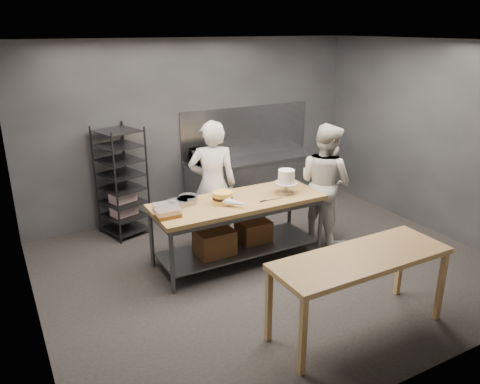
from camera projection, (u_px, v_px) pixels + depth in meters
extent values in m
plane|color=black|center=(271.00, 266.00, 6.53)|extent=(6.00, 6.00, 0.00)
cube|color=#4C4F54|center=(196.00, 128.00, 8.10)|extent=(6.00, 0.04, 3.00)
cube|color=olive|center=(238.00, 202.00, 6.42)|extent=(2.40, 0.90, 0.06)
cube|color=#47494C|center=(238.00, 247.00, 6.65)|extent=(2.25, 0.75, 0.03)
cylinder|color=#47494C|center=(172.00, 263.00, 5.74)|extent=(0.06, 0.06, 0.86)
cylinder|color=#47494C|center=(151.00, 239.00, 6.38)|extent=(0.06, 0.06, 0.86)
cylinder|color=#47494C|center=(320.00, 226.00, 6.77)|extent=(0.06, 0.06, 0.86)
cylinder|color=#47494C|center=(290.00, 209.00, 7.42)|extent=(0.06, 0.06, 0.86)
cube|color=brown|center=(214.00, 242.00, 6.39)|extent=(0.50, 0.40, 0.35)
cube|color=brown|center=(254.00, 230.00, 6.81)|extent=(0.45, 0.38, 0.30)
cube|color=olive|center=(361.00, 258.00, 4.91)|extent=(2.00, 0.70, 0.06)
cube|color=olive|center=(303.00, 337.00, 4.38)|extent=(0.06, 0.06, 0.84)
cube|color=olive|center=(269.00, 306.00, 4.88)|extent=(0.06, 0.06, 0.84)
cube|color=olive|center=(441.00, 286.00, 5.24)|extent=(0.06, 0.06, 0.84)
cube|color=olive|center=(400.00, 264.00, 5.74)|extent=(0.06, 0.06, 0.84)
cube|color=slate|center=(255.00, 160.00, 8.49)|extent=(2.60, 0.60, 0.04)
cube|color=slate|center=(254.00, 183.00, 8.64)|extent=(2.56, 0.56, 0.86)
cube|color=slate|center=(247.00, 131.00, 8.58)|extent=(2.60, 0.02, 0.90)
cube|color=black|center=(122.00, 182.00, 7.31)|extent=(0.76, 0.80, 1.75)
cube|color=white|center=(123.00, 201.00, 7.42)|extent=(0.43, 0.34, 0.45)
imported|color=silver|center=(213.00, 185.00, 6.89)|extent=(0.83, 0.70, 1.93)
imported|color=beige|center=(325.00, 183.00, 7.10)|extent=(0.87, 1.02, 1.83)
imported|color=black|center=(208.00, 157.00, 8.01)|extent=(0.54, 0.37, 0.30)
cylinder|color=#BCB396|center=(286.00, 192.00, 6.67)|extent=(0.20, 0.20, 0.02)
cylinder|color=#BCB396|center=(286.00, 188.00, 6.65)|extent=(0.06, 0.06, 0.12)
cylinder|color=#BCB396|center=(286.00, 183.00, 6.63)|extent=(0.34, 0.34, 0.02)
cylinder|color=silver|center=(286.00, 176.00, 6.59)|extent=(0.23, 0.23, 0.19)
cylinder|color=#F8CE4E|center=(223.00, 201.00, 6.29)|extent=(0.27, 0.27, 0.06)
cylinder|color=black|center=(223.00, 197.00, 6.27)|extent=(0.27, 0.27, 0.04)
cylinder|color=#F8CE4E|center=(222.00, 194.00, 6.26)|extent=(0.27, 0.27, 0.06)
cylinder|color=gray|center=(177.00, 203.00, 6.19)|extent=(0.28, 0.28, 0.07)
cylinder|color=gray|center=(188.00, 198.00, 6.37)|extent=(0.26, 0.26, 0.07)
cylinder|color=gray|center=(166.00, 207.00, 6.07)|extent=(0.25, 0.25, 0.07)
cylinder|color=gray|center=(187.00, 201.00, 6.27)|extent=(0.26, 0.26, 0.07)
cone|color=silver|center=(237.00, 203.00, 6.13)|extent=(0.32, 0.38, 0.12)
cube|color=slate|center=(274.00, 199.00, 6.43)|extent=(0.28, 0.02, 0.00)
cube|color=black|center=(263.00, 201.00, 6.35)|extent=(0.09, 0.02, 0.02)
cube|color=brown|center=(168.00, 215.00, 5.82)|extent=(0.30, 0.20, 0.05)
cube|color=silver|center=(168.00, 211.00, 5.81)|extent=(0.31, 0.21, 0.06)
cube|color=brown|center=(166.00, 210.00, 6.00)|extent=(0.30, 0.20, 0.05)
cube|color=silver|center=(166.00, 206.00, 5.98)|extent=(0.31, 0.21, 0.06)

